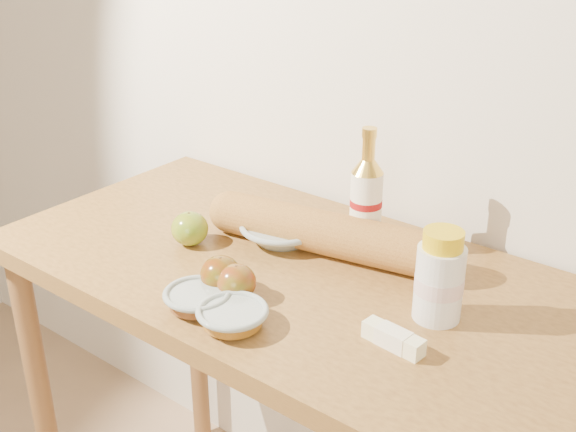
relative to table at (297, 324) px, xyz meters
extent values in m
cube|color=silver|center=(0.00, 0.33, 0.52)|extent=(3.50, 0.02, 2.60)
cube|color=olive|center=(0.00, 0.00, 0.10)|extent=(1.20, 0.60, 0.04)
cylinder|color=brown|center=(-0.55, -0.25, -0.35)|extent=(0.05, 0.05, 0.86)
cylinder|color=brown|center=(-0.55, 0.25, -0.35)|extent=(0.05, 0.05, 0.86)
cylinder|color=white|center=(0.06, 0.14, 0.21)|extent=(0.06, 0.06, 0.17)
cylinder|color=maroon|center=(0.06, 0.14, 0.23)|extent=(0.06, 0.06, 0.01)
cone|color=gold|center=(0.06, 0.14, 0.30)|extent=(0.06, 0.06, 0.03)
cylinder|color=gold|center=(0.06, 0.14, 0.34)|extent=(0.03, 0.03, 0.04)
cylinder|color=gold|center=(0.06, 0.14, 0.37)|extent=(0.03, 0.03, 0.02)
cylinder|color=silver|center=(0.28, 0.01, 0.19)|extent=(0.10, 0.10, 0.13)
cylinder|color=beige|center=(0.28, 0.01, 0.19)|extent=(0.11, 0.11, 0.03)
cylinder|color=#E2B80B|center=(0.28, 0.01, 0.27)|extent=(0.09, 0.09, 0.03)
torus|color=#93A09C|center=(-0.10, 0.07, 0.16)|extent=(0.18, 0.18, 0.01)
ellipsoid|color=brown|center=(-0.13, 0.06, 0.15)|extent=(0.05, 0.05, 0.06)
ellipsoid|color=brown|center=(-0.06, 0.06, 0.15)|extent=(0.05, 0.05, 0.06)
ellipsoid|color=brown|center=(-0.09, 0.11, 0.15)|extent=(0.05, 0.05, 0.06)
ellipsoid|color=brown|center=(-0.14, 0.10, 0.15)|extent=(0.05, 0.05, 0.06)
ellipsoid|color=brown|center=(-0.05, 0.10, 0.15)|extent=(0.05, 0.05, 0.06)
cylinder|color=#B57C37|center=(0.00, 0.08, 0.17)|extent=(0.44, 0.17, 0.09)
sphere|color=#B57C37|center=(-0.21, 0.04, 0.17)|extent=(0.10, 0.10, 0.09)
sphere|color=#B57C37|center=(0.22, 0.12, 0.17)|extent=(0.10, 0.10, 0.09)
ellipsoid|color=olive|center=(-0.23, -0.05, 0.16)|extent=(0.10, 0.10, 0.07)
cylinder|color=#493018|center=(-0.23, -0.05, 0.19)|extent=(0.01, 0.01, 0.01)
ellipsoid|color=maroon|center=(-0.02, -0.15, 0.16)|extent=(0.09, 0.09, 0.06)
cylinder|color=#50311A|center=(-0.02, -0.15, 0.18)|extent=(0.01, 0.01, 0.01)
ellipsoid|color=maroon|center=(-0.06, -0.15, 0.16)|extent=(0.09, 0.09, 0.07)
cylinder|color=#482F18|center=(-0.06, -0.15, 0.19)|extent=(0.01, 0.01, 0.01)
torus|color=gray|center=(-0.05, -0.21, 0.15)|extent=(0.14, 0.14, 0.01)
cylinder|color=brown|center=(-0.05, -0.21, 0.14)|extent=(0.11, 0.11, 0.02)
torus|color=#919E99|center=(0.03, -0.22, 0.15)|extent=(0.15, 0.15, 0.01)
cylinder|color=brown|center=(0.03, -0.22, 0.14)|extent=(0.12, 0.12, 0.02)
cube|color=#FFFBC5|center=(0.27, -0.11, 0.14)|extent=(0.11, 0.04, 0.03)
cube|color=white|center=(0.27, -0.11, 0.14)|extent=(0.06, 0.04, 0.03)
camera|label=1|loc=(0.71, -0.94, 0.78)|focal=45.00mm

